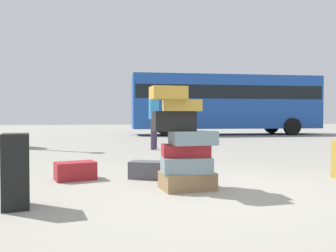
{
  "coord_description": "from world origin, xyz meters",
  "views": [
    {
      "loc": [
        -1.19,
        -4.15,
        0.95
      ],
      "look_at": [
        -0.14,
        1.73,
        0.8
      ],
      "focal_mm": 37.24,
      "sensor_mm": 36.0,
      "label": 1
    }
  ],
  "objects_px": {
    "suitcase_black_left_side": "(16,171)",
    "suitcase_tower": "(184,146)",
    "person_bearded_onlooker": "(154,114)",
    "suitcase_maroon_foreground_near": "(75,171)",
    "parked_bus": "(225,101)",
    "suitcase_charcoal_behind_tower": "(153,170)"
  },
  "relations": [
    {
      "from": "suitcase_black_left_side",
      "to": "suitcase_maroon_foreground_near",
      "type": "bearing_deg",
      "value": 62.25
    },
    {
      "from": "suitcase_tower",
      "to": "person_bearded_onlooker",
      "type": "distance_m",
      "value": 5.71
    },
    {
      "from": "suitcase_black_left_side",
      "to": "suitcase_maroon_foreground_near",
      "type": "relative_size",
      "value": 1.33
    },
    {
      "from": "suitcase_tower",
      "to": "parked_bus",
      "type": "xyz_separation_m",
      "value": [
        5.4,
        13.73,
        1.26
      ]
    },
    {
      "from": "suitcase_tower",
      "to": "parked_bus",
      "type": "relative_size",
      "value": 0.13
    },
    {
      "from": "suitcase_maroon_foreground_near",
      "to": "person_bearded_onlooker",
      "type": "relative_size",
      "value": 0.34
    },
    {
      "from": "suitcase_black_left_side",
      "to": "suitcase_tower",
      "type": "bearing_deg",
      "value": 6.56
    },
    {
      "from": "suitcase_black_left_side",
      "to": "suitcase_maroon_foreground_near",
      "type": "xyz_separation_m",
      "value": [
        0.47,
        1.58,
        -0.25
      ]
    },
    {
      "from": "parked_bus",
      "to": "suitcase_black_left_side",
      "type": "bearing_deg",
      "value": -115.12
    },
    {
      "from": "suitcase_maroon_foreground_near",
      "to": "person_bearded_onlooker",
      "type": "distance_m",
      "value": 5.14
    },
    {
      "from": "suitcase_tower",
      "to": "parked_bus",
      "type": "bearing_deg",
      "value": 68.53
    },
    {
      "from": "suitcase_charcoal_behind_tower",
      "to": "suitcase_black_left_side",
      "type": "bearing_deg",
      "value": -115.1
    },
    {
      "from": "person_bearded_onlooker",
      "to": "suitcase_black_left_side",
      "type": "bearing_deg",
      "value": 5.47
    },
    {
      "from": "suitcase_black_left_side",
      "to": "person_bearded_onlooker",
      "type": "height_order",
      "value": "person_bearded_onlooker"
    },
    {
      "from": "suitcase_maroon_foreground_near",
      "to": "parked_bus",
      "type": "height_order",
      "value": "parked_bus"
    },
    {
      "from": "suitcase_tower",
      "to": "suitcase_charcoal_behind_tower",
      "type": "bearing_deg",
      "value": 109.21
    },
    {
      "from": "parked_bus",
      "to": "suitcase_maroon_foreground_near",
      "type": "bearing_deg",
      "value": -116.31
    },
    {
      "from": "suitcase_tower",
      "to": "suitcase_charcoal_behind_tower",
      "type": "distance_m",
      "value": 1.0
    },
    {
      "from": "suitcase_charcoal_behind_tower",
      "to": "parked_bus",
      "type": "distance_m",
      "value": 14.18
    },
    {
      "from": "suitcase_black_left_side",
      "to": "suitcase_charcoal_behind_tower",
      "type": "relative_size",
      "value": 1.12
    },
    {
      "from": "suitcase_maroon_foreground_near",
      "to": "parked_bus",
      "type": "distance_m",
      "value": 14.6
    },
    {
      "from": "suitcase_tower",
      "to": "suitcase_black_left_side",
      "type": "bearing_deg",
      "value": -162.19
    }
  ]
}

